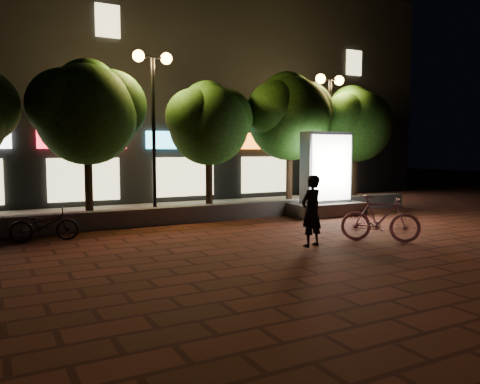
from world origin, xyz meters
TOP-DOWN VIEW (x-y plane):
  - ground at (0.00, 0.00)m, footprint 80.00×80.00m
  - retaining_wall at (0.00, 4.00)m, footprint 16.00×0.45m
  - sidewalk at (0.00, 6.50)m, footprint 16.00×5.00m
  - building_block at (-0.01, 12.99)m, footprint 28.00×8.12m
  - tree_left at (-3.45, 5.46)m, footprint 3.60×3.00m
  - tree_mid at (0.55, 5.46)m, footprint 3.24×2.70m
  - tree_right at (3.86, 5.46)m, footprint 3.72×3.10m
  - tree_far_right at (7.05, 5.46)m, footprint 3.48×2.90m
  - street_lamp_left at (-1.50, 5.20)m, footprint 1.26×0.36m
  - street_lamp_right at (5.50, 5.20)m, footprint 1.26×0.36m
  - ad_kiosk at (3.84, 3.28)m, footprint 2.62×1.37m
  - scooter_pink at (2.04, -1.06)m, footprint 1.70×1.64m
  - rider at (0.24, -0.74)m, footprint 0.67×0.51m
  - scooter_parked at (-5.04, 2.77)m, footprint 1.62×0.78m

SIDE VIEW (x-z plane):
  - ground at x=0.00m, z-range 0.00..0.00m
  - sidewalk at x=0.00m, z-range 0.00..0.08m
  - retaining_wall at x=0.00m, z-range 0.00..0.50m
  - scooter_parked at x=-5.04m, z-range 0.00..0.82m
  - scooter_pink at x=2.04m, z-range 0.00..1.11m
  - rider at x=0.24m, z-range 0.00..1.63m
  - ad_kiosk at x=3.84m, z-range -0.27..2.53m
  - tree_mid at x=0.55m, z-range 0.97..5.47m
  - tree_far_right at x=7.05m, z-range 0.99..5.75m
  - tree_left at x=-3.45m, z-range 1.00..5.89m
  - tree_right at x=3.86m, z-range 1.03..6.10m
  - street_lamp_right at x=5.50m, z-range 1.40..6.38m
  - street_lamp_left at x=-1.50m, z-range 1.44..6.62m
  - building_block at x=-0.01m, z-range -0.65..10.65m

